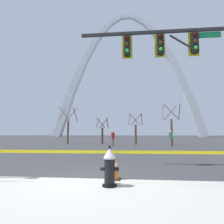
# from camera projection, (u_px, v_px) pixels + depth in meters

# --- Properties ---
(ground_plane) EXTENTS (240.00, 240.00, 0.00)m
(ground_plane) POSITION_uv_depth(u_px,v_px,m) (88.00, 178.00, 5.55)
(ground_plane) COLOR #333335
(fire_hydrant) EXTENTS (0.46, 0.48, 0.99)m
(fire_hydrant) POSITION_uv_depth(u_px,v_px,m) (110.00, 167.00, 4.73)
(fire_hydrant) COLOR black
(fire_hydrant) RESTS_ON ground
(caution_tape_barrier) EXTENTS (6.19, 0.20, 0.89)m
(caution_tape_barrier) POSITION_uv_depth(u_px,v_px,m) (111.00, 159.00, 4.97)
(caution_tape_barrier) COLOR #232326
(caution_tape_barrier) RESTS_ON ground
(traffic_cone_by_hydrant) EXTENTS (0.36, 0.36, 0.73)m
(traffic_cone_by_hydrant) POSITION_uv_depth(u_px,v_px,m) (114.00, 167.00, 5.41)
(traffic_cone_by_hydrant) COLOR black
(traffic_cone_by_hydrant) RESTS_ON ground
(traffic_signal_gantry) EXTENTS (6.42, 0.44, 6.00)m
(traffic_signal_gantry) POSITION_uv_depth(u_px,v_px,m) (187.00, 61.00, 7.86)
(traffic_signal_gantry) COLOR #232326
(traffic_signal_gantry) RESTS_ON ground
(monument_arch) EXTENTS (59.22, 2.91, 50.34)m
(monument_arch) POSITION_uv_depth(u_px,v_px,m) (127.00, 81.00, 75.73)
(monument_arch) COLOR silver
(monument_arch) RESTS_ON ground
(tree_far_left) EXTENTS (2.08, 2.09, 4.52)m
(tree_far_left) POSITION_uv_depth(u_px,v_px,m) (68.00, 128.00, 23.51)
(tree_far_left) COLOR brown
(tree_far_left) RESTS_ON ground
(tree_left_mid) EXTENTS (1.49, 1.50, 3.20)m
(tree_left_mid) POSITION_uv_depth(u_px,v_px,m) (102.00, 132.00, 23.26)
(tree_left_mid) COLOR #473323
(tree_left_mid) RESTS_ON ground
(tree_center_left) EXTENTS (1.70, 1.71, 3.67)m
(tree_center_left) POSITION_uv_depth(u_px,v_px,m) (136.00, 131.00, 22.31)
(tree_center_left) COLOR brown
(tree_center_left) RESTS_ON ground
(tree_center_right) EXTENTS (2.09, 2.10, 4.54)m
(tree_center_right) POSITION_uv_depth(u_px,v_px,m) (171.00, 127.00, 21.27)
(tree_center_right) COLOR brown
(tree_center_right) RESTS_ON ground
(pedestrian_walking_left) EXTENTS (0.39, 0.37, 1.59)m
(pedestrian_walking_left) POSITION_uv_depth(u_px,v_px,m) (113.00, 138.00, 19.30)
(pedestrian_walking_left) COLOR brown
(pedestrian_walking_left) RESTS_ON ground
(pedestrian_standing_center) EXTENTS (0.38, 0.29, 1.59)m
(pedestrian_standing_center) POSITION_uv_depth(u_px,v_px,m) (171.00, 138.00, 18.25)
(pedestrian_standing_center) COLOR brown
(pedestrian_standing_center) RESTS_ON ground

